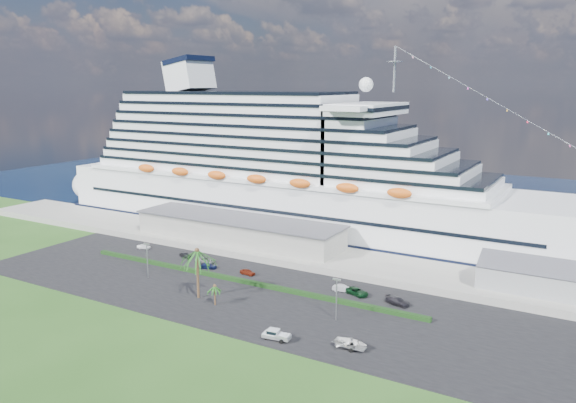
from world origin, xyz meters
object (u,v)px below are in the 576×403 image
Objects in this scene: parked_car_3 at (208,266)px; cruise_ship at (291,176)px; boat_trailer at (351,343)px; pickup_truck at (276,335)px.

cruise_ship is at bearing -17.03° from parked_car_3.
boat_trailer reaches higher than parked_car_3.
pickup_truck reaches higher than parked_car_3.
boat_trailer is at bearing -53.41° from cruise_ship.
cruise_ship is 29.63× the size of boat_trailer.
parked_car_3 is 52.31m from boat_trailer.
parked_car_3 is 42.72m from pickup_truck.
boat_trailer reaches higher than pickup_truck.
pickup_truck is (34.56, -25.12, 0.32)m from parked_car_3.
pickup_truck is 0.81× the size of boat_trailer.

